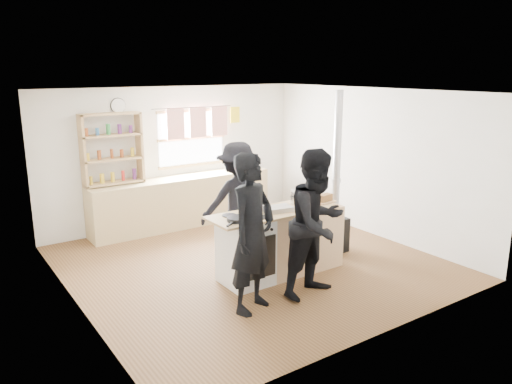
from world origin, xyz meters
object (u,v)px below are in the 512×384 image
Objects in this scene: thermos at (227,163)px; person_near_left at (252,233)px; stockpot_stove at (256,206)px; bread_board at (325,199)px; stockpot_counter at (300,197)px; roast_tray at (279,208)px; person_near_right at (317,224)px; skillet_greens at (238,219)px; person_far at (238,200)px; flue_heater at (335,212)px; cooking_island at (281,241)px.

thermos is 3.85m from person_near_left.
stockpot_stove is (-1.18, -2.69, -0.04)m from thermos.
bread_board is (1.10, -0.14, -0.04)m from stockpot_stove.
bread_board is (0.33, -0.16, -0.04)m from stockpot_counter.
thermos reaches higher than roast_tray.
person_near_right reaches higher than stockpot_stove.
skillet_greens is at bearing -178.19° from bread_board.
bread_board is at bearing 144.34° from person_far.
roast_tray is 0.81m from bread_board.
person_near_right is (0.74, -0.67, -0.02)m from skillet_greens.
bread_board reaches higher than skillet_greens.
skillet_greens is at bearing 69.17° from person_far.
person_near_left is (-0.16, -0.56, -0.01)m from skillet_greens.
stockpot_counter is at bearing -170.66° from flue_heater.
stockpot_counter is at bearing 136.07° from person_far.
flue_heater is at bearing 5.33° from stockpot_stove.
person_far is at bearing 94.64° from roast_tray.
skillet_greens reaches higher than cooking_island.
thermos is at bearing 66.37° from stockpot_stove.
flue_heater reaches higher than bread_board.
thermos is 2.70m from stockpot_counter.
roast_tray is 1.18× the size of bread_board.
person_near_right is at bearing -141.28° from flue_heater.
person_near_left is (-1.74, -3.44, -0.11)m from thermos.
flue_heater is 1.32× the size of person_near_left.
person_far is at bearing -116.89° from thermos.
person_near_left reaches higher than thermos.
roast_tray is 0.74m from person_near_right.
bread_board is (0.74, -0.06, 0.51)m from cooking_island.
flue_heater is at bearing -80.86° from thermos.
thermos is 0.13× the size of flue_heater.
stockpot_counter is (0.40, 0.10, 0.56)m from cooking_island.
stockpot_counter is 1.54m from person_near_left.
skillet_greens is 1.58× the size of stockpot_stove.
flue_heater reaches higher than roast_tray.
stockpot_stove is at bearing -174.67° from flue_heater.
flue_heater is at bearing 9.34° from stockpot_counter.
flue_heater reaches higher than thermos.
thermos is 0.17× the size of person_near_right.
person_far is at bearing 74.60° from stockpot_stove.
stockpot_counter is (0.47, 0.14, 0.06)m from roast_tray.
stockpot_stove is at bearing 24.92° from skillet_greens.
flue_heater is 1.33× the size of person_near_right.
roast_tray is at bearing -107.36° from thermos.
person_near_right is (-0.85, -3.55, -0.13)m from thermos.
stockpot_counter is (-0.41, -2.67, -0.04)m from thermos.
stockpot_stove is 0.94m from person_near_left.
stockpot_counter is 0.11× the size of flue_heater.
bread_board is (0.81, -0.02, 0.02)m from roast_tray.
cooking_island is 5.35× the size of roast_tray.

